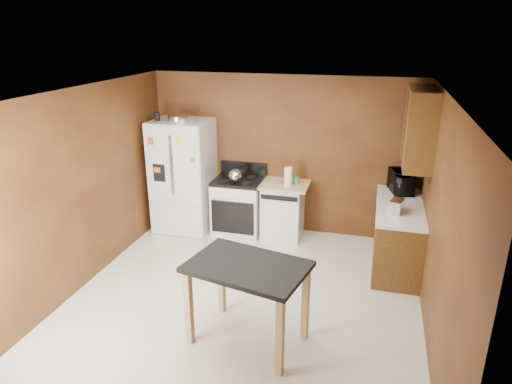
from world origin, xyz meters
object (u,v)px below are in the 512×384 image
at_px(kettle, 235,176).
at_px(dishwasher, 283,210).
at_px(pen_cup, 157,116).
at_px(paper_towel, 288,177).
at_px(microwave, 401,183).
at_px(refrigerator, 183,176).
at_px(green_canister, 296,180).
at_px(gas_range, 239,205).
at_px(island, 247,277).
at_px(toaster, 397,206).
at_px(roasting_pan, 180,118).

xyz_separation_m(kettle, dishwasher, (0.72, 0.17, -0.55)).
relative_size(pen_cup, paper_towel, 0.45).
bearing_deg(dishwasher, paper_towel, -46.51).
bearing_deg(microwave, refrigerator, 77.83).
height_order(pen_cup, refrigerator, pen_cup).
height_order(green_canister, dishwasher, green_canister).
height_order(gas_range, island, gas_range).
distance_m(toaster, refrigerator, 3.36).
xyz_separation_m(pen_cup, dishwasher, (1.96, 0.19, -1.41)).
xyz_separation_m(refrigerator, island, (1.81, -2.54, -0.14)).
relative_size(kettle, paper_towel, 0.73).
bearing_deg(green_canister, roasting_pan, -174.72).
bearing_deg(kettle, microwave, 5.15).
distance_m(paper_towel, refrigerator, 1.73).
bearing_deg(toaster, kettle, -178.18).
bearing_deg(pen_cup, microwave, 3.78).
relative_size(kettle, gas_range, 0.19).
height_order(dishwasher, island, island).
relative_size(roasting_pan, microwave, 0.71).
bearing_deg(gas_range, green_canister, 4.09).
bearing_deg(roasting_pan, island, -54.30).
distance_m(pen_cup, green_canister, 2.35).
height_order(kettle, refrigerator, refrigerator).
bearing_deg(roasting_pan, green_canister, 5.28).
bearing_deg(roasting_pan, kettle, -2.79).
xyz_separation_m(paper_towel, island, (0.09, -2.53, -0.27)).
bearing_deg(island, dishwasher, 93.85).
height_order(paper_towel, dishwasher, paper_towel).
distance_m(gas_range, dishwasher, 0.72).
distance_m(microwave, gas_range, 2.51).
relative_size(kettle, island, 0.16).
relative_size(gas_range, dishwasher, 1.24).
distance_m(microwave, dishwasher, 1.82).
bearing_deg(gas_range, microwave, 1.75).
xyz_separation_m(roasting_pan, gas_range, (0.90, 0.10, -1.38)).
relative_size(microwave, refrigerator, 0.28).
relative_size(refrigerator, island, 1.36).
xyz_separation_m(kettle, island, (0.90, -2.46, -0.24)).
distance_m(paper_towel, dishwasher, 0.60).
relative_size(roasting_pan, island, 0.27).
height_order(pen_cup, microwave, pen_cup).
distance_m(kettle, refrigerator, 0.92).
distance_m(pen_cup, refrigerator, 1.02).
xyz_separation_m(toaster, island, (-1.48, -1.83, -0.22)).
xyz_separation_m(paper_towel, toaster, (1.56, -0.70, -0.05)).
height_order(microwave, island, microwave).
height_order(toaster, refrigerator, refrigerator).
bearing_deg(paper_towel, green_canister, 54.85).
xyz_separation_m(kettle, paper_towel, (0.81, 0.07, 0.03)).
height_order(green_canister, toaster, toaster).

